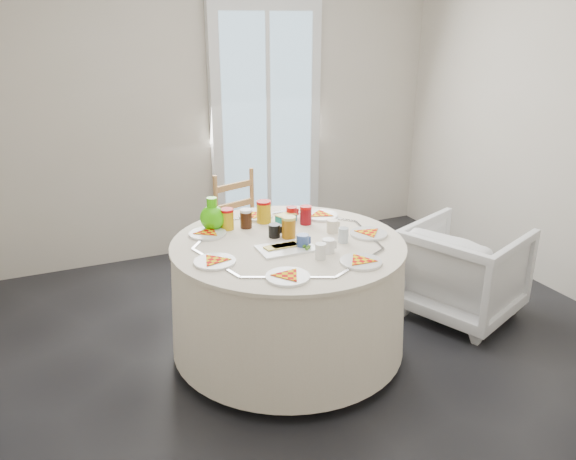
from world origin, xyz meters
name	(u,v)px	position (x,y,z in m)	size (l,w,h in m)	color
floor	(328,355)	(0.00, 0.00, 0.00)	(4.00, 4.00, 0.00)	black
wall_back	(220,101)	(0.00, 2.00, 1.30)	(4.00, 0.02, 2.60)	#BCB5A3
glass_door	(267,128)	(0.40, 1.95, 1.05)	(1.00, 0.08, 2.10)	silver
table	(288,296)	(-0.20, 0.15, 0.38)	(1.39, 1.39, 0.70)	#EEE1C6
wooden_chair	(247,227)	(-0.09, 1.15, 0.47)	(0.39, 0.37, 0.88)	#C17246
armchair	(465,262)	(1.09, 0.10, 0.39)	(0.70, 0.65, 0.72)	white
place_settings	(288,235)	(-0.20, 0.15, 0.77)	(1.21, 1.21, 0.02)	white
jar_cluster	(265,213)	(-0.22, 0.44, 0.82)	(0.55, 0.27, 0.16)	#906617
butter_tub	(286,213)	(-0.07, 0.48, 0.79)	(0.12, 0.09, 0.05)	teal
green_pitcher	(212,207)	(-0.53, 0.53, 0.87)	(0.15, 0.15, 0.20)	#3CCB05
cheese_platter	(286,242)	(-0.26, 0.05, 0.77)	(0.31, 0.20, 0.04)	white
mugs_glasses	(311,226)	(-0.06, 0.14, 0.81)	(0.52, 0.52, 0.10)	gray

